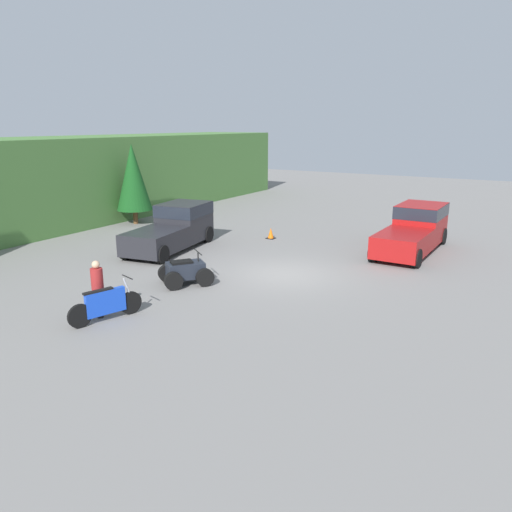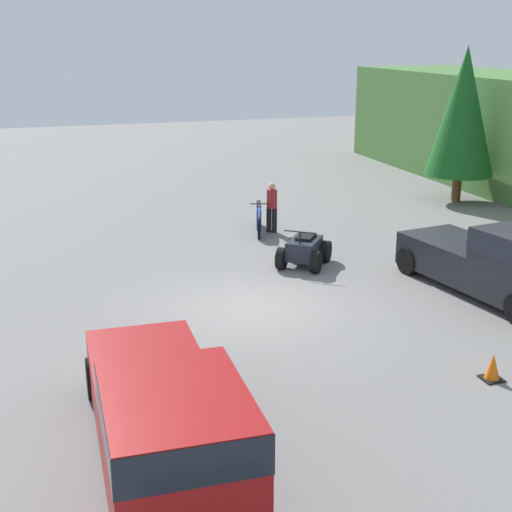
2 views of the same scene
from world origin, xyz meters
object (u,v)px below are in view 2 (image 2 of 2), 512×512
at_px(pickup_truck_red, 166,420).
at_px(traffic_cone, 493,368).
at_px(pickup_truck_second, 503,261).
at_px(dirt_bike, 259,218).
at_px(rider_person, 272,206).
at_px(quad_atv, 304,250).

relative_size(pickup_truck_red, traffic_cone, 10.67).
bearing_deg(pickup_truck_second, pickup_truck_red, -70.50).
bearing_deg(pickup_truck_second, traffic_cone, -46.02).
relative_size(dirt_bike, rider_person, 1.29).
xyz_separation_m(dirt_bike, rider_person, (0.13, 0.43, 0.45)).
relative_size(pickup_truck_second, dirt_bike, 2.43).
xyz_separation_m(pickup_truck_red, quad_atv, (-9.42, 5.88, -0.57)).
relative_size(pickup_truck_second, rider_person, 3.13).
height_order(pickup_truck_red, traffic_cone, pickup_truck_red).
relative_size(pickup_truck_red, pickup_truck_second, 1.07).
bearing_deg(rider_person, traffic_cone, 37.57).
relative_size(dirt_bike, traffic_cone, 4.08).
relative_size(dirt_bike, quad_atv, 1.03).
distance_m(dirt_bike, quad_atv, 3.96).
xyz_separation_m(dirt_bike, traffic_cone, (12.00, 1.07, -0.25)).
height_order(pickup_truck_second, dirt_bike, pickup_truck_second).
distance_m(pickup_truck_second, traffic_cone, 4.95).
height_order(dirt_bike, quad_atv, dirt_bike).
bearing_deg(rider_person, quad_atv, 30.46).
bearing_deg(pickup_truck_red, dirt_bike, 157.98).
bearing_deg(traffic_cone, pickup_truck_red, -78.52).
bearing_deg(traffic_cone, quad_atv, -173.55).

